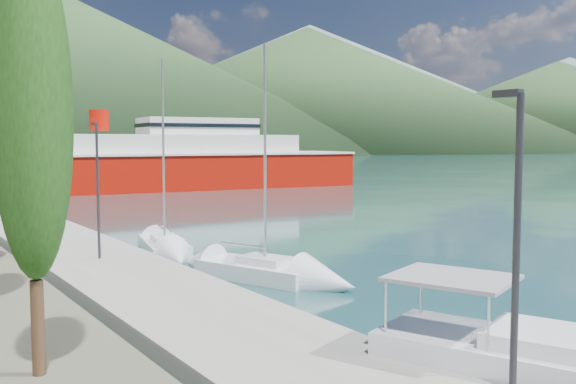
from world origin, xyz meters
TOP-DOWN VIEW (x-y plane):
  - quay at (-9.00, 26.00)m, footprint 5.00×88.00m
  - hills_far at (138.59, 618.73)m, footprint 1480.00×900.00m
  - hills_near at (98.04, 372.50)m, footprint 1010.00×520.00m
  - lamp_posts at (-9.00, 16.40)m, footprint 0.15×46.25m
  - sailboat_near at (-2.67, 9.57)m, footprint 4.83×8.02m
  - sailboat_mid at (-4.52, 18.31)m, footprint 3.73×8.02m
  - ferry at (13.37, 63.12)m, footprint 52.56×15.84m

SIDE VIEW (x-z plane):
  - sailboat_mid at x=-4.52m, z-range -5.31..5.86m
  - sailboat_near at x=-2.67m, z-range -5.23..5.84m
  - quay at x=-9.00m, z-range 0.00..0.80m
  - ferry at x=13.37m, z-range -2.01..8.27m
  - lamp_posts at x=-9.00m, z-range 1.05..7.11m
  - hills_near at x=98.04m, z-range -8.32..106.68m
  - hills_far at x=138.59m, z-range -12.61..167.39m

